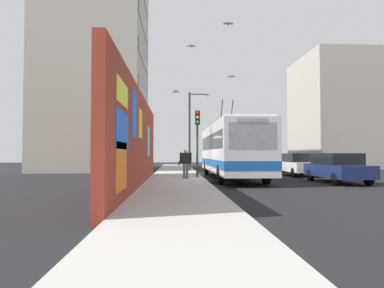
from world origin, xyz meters
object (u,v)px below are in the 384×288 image
Objects in this scene: city_bus at (231,149)px; parked_car_black at (274,162)px; parked_car_white at (298,164)px; street_lamp at (192,125)px; pedestrian_midblock at (186,161)px; parked_car_navy at (337,167)px; traffic_light at (197,132)px.

city_bus reaches higher than parked_car_black.
street_lamp is (5.17, 7.25, 3.16)m from parked_car_white.
parked_car_black is at bearing -86.67° from street_lamp.
street_lamp is at bearing 54.51° from parked_car_white.
parked_car_white is at bearing -63.59° from pedestrian_midblock.
parked_car_black is at bearing -0.00° from parked_car_white.
parked_car_navy is at bearing -180.00° from parked_car_white.
city_bus is 3.48m from pedestrian_midblock.
street_lamp is (10.53, 7.25, 3.16)m from parked_car_navy.
street_lamp is at bearing 93.33° from parked_car_black.
pedestrian_midblock is at bearing 121.40° from city_bus.
parked_car_black is (7.85, -5.20, -1.03)m from city_bus.
street_lamp is (-0.42, 7.25, 3.16)m from parked_car_black.
parked_car_navy is 0.92× the size of parked_car_black.
parked_car_white is 5.59m from parked_car_black.
parked_car_black is 11.44m from traffic_light.
parked_car_black is 1.17× the size of traffic_light.
parked_car_navy and parked_car_black have the same top height.
parked_car_white is (2.25, -5.20, -1.04)m from city_bus.
city_bus is at bearing 59.13° from parked_car_navy.
parked_car_black is 2.80× the size of pedestrian_midblock.
pedestrian_midblock is 2.17m from traffic_light.
pedestrian_midblock reaches higher than parked_car_navy.
pedestrian_midblock is at bearing 139.89° from parked_car_black.
parked_car_navy is 2.59× the size of pedestrian_midblock.
traffic_light reaches higher than parked_car_navy.
pedestrian_midblock is (-4.02, 8.10, 0.31)m from parked_car_white.
parked_car_white is 0.65× the size of street_lamp.
parked_car_navy is at bearing -180.00° from parked_car_black.
parked_car_white is at bearing -66.59° from city_bus.
street_lamp is (9.20, -0.85, 2.85)m from pedestrian_midblock.
parked_car_white is 2.57× the size of pedestrian_midblock.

